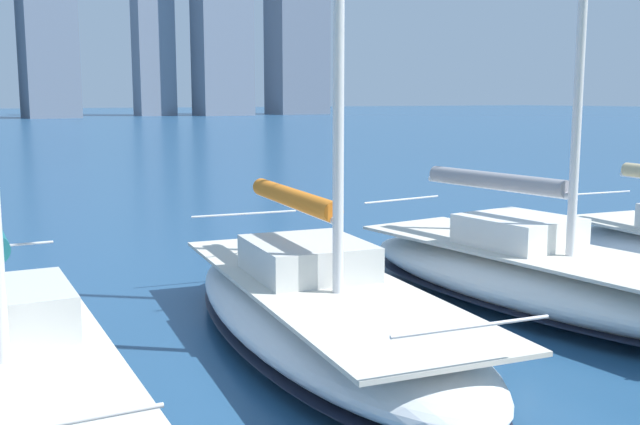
% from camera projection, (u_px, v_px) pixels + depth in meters
% --- Properties ---
extents(sailboat_grey, '(3.46, 8.93, 12.12)m').
position_uv_depth(sailboat_grey, '(538.00, 273.00, 13.87)').
color(sailboat_grey, white).
rests_on(sailboat_grey, ground).
extents(sailboat_orange, '(4.21, 9.44, 10.35)m').
position_uv_depth(sailboat_orange, '(319.00, 308.00, 11.75)').
color(sailboat_orange, silver).
rests_on(sailboat_orange, ground).
extents(sailboat_teal, '(3.31, 7.98, 11.73)m').
position_uv_depth(sailboat_teal, '(1.00, 383.00, 8.48)').
color(sailboat_teal, white).
rests_on(sailboat_teal, ground).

